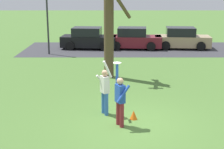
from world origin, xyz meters
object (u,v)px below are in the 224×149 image
(frisbee_disc, at_px, (117,63))
(field_cone_orange, at_px, (133,115))
(person_catcher, at_px, (120,98))
(lamppost_by_lot, at_px, (47,16))
(parked_car_black, at_px, (88,39))
(parked_car_maroon, at_px, (133,39))
(bare_tree_tall, at_px, (109,16))
(person_defender, at_px, (105,88))
(parked_car_tan, at_px, (182,39))

(frisbee_disc, distance_m, field_cone_orange, 2.05)
(person_catcher, distance_m, lamppost_by_lot, 13.51)
(parked_car_black, height_order, parked_car_maroon, same)
(parked_car_black, distance_m, lamppost_by_lot, 3.93)
(person_catcher, bearing_deg, frisbee_disc, 0.00)
(person_catcher, xyz_separation_m, bare_tree_tall, (-0.40, 6.37, 2.12))
(person_defender, height_order, field_cone_orange, person_defender)
(parked_car_tan, bearing_deg, bare_tree_tall, -117.11)
(frisbee_disc, distance_m, parked_car_black, 14.87)
(frisbee_disc, distance_m, lamppost_by_lot, 13.20)
(bare_tree_tall, height_order, lamppost_by_lot, bare_tree_tall)
(parked_car_maroon, height_order, field_cone_orange, parked_car_maroon)
(person_catcher, distance_m, frisbee_disc, 1.13)
(person_catcher, relative_size, lamppost_by_lot, 0.49)
(person_defender, relative_size, bare_tree_tall, 0.33)
(parked_car_tan, height_order, field_cone_orange, parked_car_tan)
(lamppost_by_lot, distance_m, field_cone_orange, 13.28)
(parked_car_maroon, bearing_deg, parked_car_tan, 6.31)
(frisbee_disc, bearing_deg, person_defender, 115.93)
(person_catcher, height_order, parked_car_black, person_catcher)
(person_catcher, height_order, parked_car_maroon, person_catcher)
(person_catcher, relative_size, frisbee_disc, 7.91)
(field_cone_orange, bearing_deg, parked_car_maroon, 86.53)
(person_catcher, height_order, parked_car_tan, person_catcher)
(parked_car_black, distance_m, parked_car_maroon, 3.39)
(parked_car_maroon, distance_m, parked_car_tan, 3.65)
(person_catcher, xyz_separation_m, frisbee_disc, (-0.10, 0.20, 1.11))
(person_catcher, distance_m, parked_car_tan, 15.72)
(parked_car_tan, bearing_deg, lamppost_by_lot, -161.26)
(person_catcher, distance_m, parked_car_black, 15.02)
(parked_car_tan, distance_m, lamppost_by_lot, 10.09)
(bare_tree_tall, bearing_deg, parked_car_black, 100.93)
(person_catcher, relative_size, bare_tree_tall, 0.34)
(bare_tree_tall, xyz_separation_m, field_cone_orange, (0.88, -5.80, -2.94))
(person_defender, height_order, frisbee_disc, frisbee_disc)
(field_cone_orange, bearing_deg, lamppost_by_lot, 113.10)
(frisbee_disc, height_order, parked_car_black, frisbee_disc)
(parked_car_tan, xyz_separation_m, lamppost_by_lot, (-9.64, -2.32, 1.86))
(field_cone_orange, bearing_deg, frisbee_disc, -147.69)
(person_defender, relative_size, lamppost_by_lot, 0.48)
(person_defender, xyz_separation_m, parked_car_maroon, (1.87, 13.76, -0.25))
(frisbee_disc, bearing_deg, field_cone_orange, 32.31)
(parked_car_black, distance_m, bare_tree_tall, 8.98)
(parked_car_black, height_order, lamppost_by_lot, lamppost_by_lot)
(parked_car_maroon, xyz_separation_m, field_cone_orange, (-0.86, -14.26, -0.57))
(person_catcher, bearing_deg, lamppost_by_lot, -5.72)
(person_catcher, xyz_separation_m, lamppost_by_lot, (-4.63, 12.58, 1.60))
(frisbee_disc, distance_m, parked_car_maroon, 14.76)
(person_catcher, bearing_deg, field_cone_orange, -66.36)
(person_defender, relative_size, parked_car_tan, 0.48)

